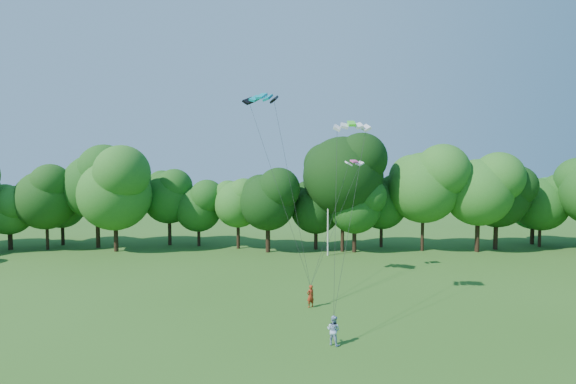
{
  "coord_description": "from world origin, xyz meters",
  "views": [
    {
      "loc": [
        -0.26,
        -21.24,
        11.14
      ],
      "look_at": [
        -0.51,
        13.0,
        8.89
      ],
      "focal_mm": 28.0,
      "sensor_mm": 36.0,
      "label": 1
    }
  ],
  "objects": [
    {
      "name": "kite_green",
      "position": [
        4.16,
        11.89,
        13.99
      ],
      "size": [
        2.64,
        1.2,
        0.52
      ],
      "rotation": [
        0.0,
        0.0,
        -0.01
      ],
      "color": "#3EE422",
      "rests_on": "ground"
    },
    {
      "name": "tree_back_west",
      "position": [
        -31.52,
        35.47,
        7.54
      ],
      "size": [
        8.31,
        8.31,
        12.08
      ],
      "color": "#371E16",
      "rests_on": "ground"
    },
    {
      "name": "tree_back_center",
      "position": [
        6.16,
        34.47,
        9.95
      ],
      "size": [
        10.95,
        10.95,
        15.93
      ],
      "color": "black",
      "rests_on": "ground"
    },
    {
      "name": "tree_back_east",
      "position": [
        32.75,
        39.86,
        6.37
      ],
      "size": [
        7.02,
        7.02,
        10.21
      ],
      "color": "#3A2117",
      "rests_on": "ground"
    },
    {
      "name": "utility_pole",
      "position": [
        4.13,
        32.03,
        3.88
      ],
      "size": [
        1.5,
        0.19,
        7.52
      ],
      "rotation": [
        0.0,
        0.0,
        0.02
      ],
      "color": "beige",
      "rests_on": "ground"
    },
    {
      "name": "kite_pink",
      "position": [
        5.82,
        22.14,
        11.27
      ],
      "size": [
        1.91,
        1.3,
        0.32
      ],
      "rotation": [
        0.0,
        0.0,
        0.29
      ],
      "color": "#E33F8D",
      "rests_on": "ground"
    },
    {
      "name": "kite_teal",
      "position": [
        -2.78,
        17.12,
        16.76
      ],
      "size": [
        3.15,
        2.23,
        0.67
      ],
      "rotation": [
        0.0,
        0.0,
        -0.37
      ],
      "color": "#058896",
      "rests_on": "ground"
    },
    {
      "name": "kite_flyer_right",
      "position": [
        2.33,
        5.57,
        0.91
      ],
      "size": [
        1.12,
        1.07,
        1.82
      ],
      "primitive_type": "imported",
      "rotation": [
        0.0,
        0.0,
        2.55
      ],
      "color": "#9CB3D8",
      "rests_on": "ground"
    },
    {
      "name": "kite_flyer_left",
      "position": [
        1.22,
        12.7,
        0.87
      ],
      "size": [
        0.76,
        0.69,
        1.75
      ],
      "primitive_type": "imported",
      "rotation": [
        0.0,
        0.0,
        3.69
      ],
      "color": "#9F2C14",
      "rests_on": "ground"
    }
  ]
}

